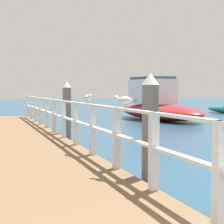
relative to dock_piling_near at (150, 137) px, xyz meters
name	(u,v)px	position (x,y,z in m)	size (l,w,h in m)	color
pier_deck	(12,148)	(-1.87, 5.29, -0.86)	(3.14, 20.28, 0.46)	brown
pier_railing	(63,115)	(-0.38, 5.29, 0.05)	(0.12, 18.80, 1.11)	white
dock_piling_near	(150,137)	(0.00, 0.00, 0.00)	(0.29, 0.29, 2.15)	#6B6056
dock_piling_far	(67,114)	(0.00, 6.56, 0.00)	(0.29, 0.29, 2.15)	#6B6056
seagull_foreground	(125,100)	(-0.38, 0.20, 0.61)	(0.32, 0.41, 0.21)	white
seagull_background	(88,98)	(-0.38, 2.56, 0.61)	(0.20, 0.48, 0.21)	white
boat_3	(157,105)	(7.81, 15.92, -0.18)	(3.79, 8.33, 2.72)	red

